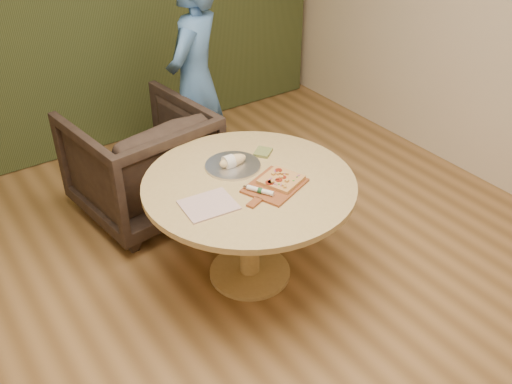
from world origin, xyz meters
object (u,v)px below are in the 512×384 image
object	(u,v)px
person_standing	(195,82)
flatbread_pizza	(281,180)
pizza_paddle	(274,186)
cutlery_roll	(260,190)
serving_tray	(233,166)
bread_roll	(232,161)
armchair	(141,157)
pedestal_table	(249,200)

from	to	relation	value
person_standing	flatbread_pizza	bearing A→B (deg)	45.08
pizza_paddle	flatbread_pizza	distance (m)	0.07
cutlery_roll	person_standing	distance (m)	1.49
cutlery_roll	serving_tray	distance (m)	0.37
flatbread_pizza	serving_tray	bearing A→B (deg)	111.86
bread_roll	pizza_paddle	bearing A→B (deg)	-76.98
armchair	pizza_paddle	bearing A→B (deg)	97.86
pizza_paddle	cutlery_roll	bearing A→B (deg)	167.42
pizza_paddle	flatbread_pizza	xyz separation A→B (m)	(0.06, 0.01, 0.02)
pizza_paddle	person_standing	xyz separation A→B (m)	(0.27, 1.42, 0.12)
pedestal_table	cutlery_roll	distance (m)	0.24
serving_tray	cutlery_roll	bearing A→B (deg)	-96.63
pizza_paddle	serving_tray	xyz separation A→B (m)	(-0.07, 0.35, -0.00)
bread_roll	person_standing	distance (m)	1.13
serving_tray	armchair	world-z (taller)	armchair
bread_roll	armchair	size ratio (longest dim) A/B	0.20
pedestal_table	flatbread_pizza	bearing A→B (deg)	-41.44
pedestal_table	serving_tray	world-z (taller)	serving_tray
serving_tray	person_standing	bearing A→B (deg)	72.25
pizza_paddle	bread_roll	distance (m)	0.36
pedestal_table	flatbread_pizza	xyz separation A→B (m)	(0.15, -0.13, 0.17)
flatbread_pizza	cutlery_roll	distance (m)	0.18
pizza_paddle	pedestal_table	bearing A→B (deg)	99.40
flatbread_pizza	bread_roll	distance (m)	0.36
flatbread_pizza	person_standing	distance (m)	1.43
pedestal_table	bread_roll	bearing A→B (deg)	88.99
pedestal_table	armchair	bearing A→B (deg)	102.49
pizza_paddle	serving_tray	size ratio (longest dim) A/B	1.33
armchair	person_standing	size ratio (longest dim) A/B	0.54
serving_tray	armchair	xyz separation A→B (m)	(-0.26, 0.90, -0.28)
pizza_paddle	bread_roll	size ratio (longest dim) A/B	2.46
cutlery_roll	pizza_paddle	bearing A→B (deg)	-21.18
cutlery_roll	bread_roll	world-z (taller)	bread_roll
person_standing	serving_tray	bearing A→B (deg)	35.81
flatbread_pizza	cutlery_roll	bearing A→B (deg)	-170.27
pedestal_table	bread_roll	distance (m)	0.28
bread_roll	armchair	xyz separation A→B (m)	(-0.25, 0.90, -0.32)
pizza_paddle	flatbread_pizza	bearing A→B (deg)	-9.06
serving_tray	pizza_paddle	bearing A→B (deg)	-78.38
pedestal_table	pizza_paddle	world-z (taller)	pizza_paddle
person_standing	armchair	bearing A→B (deg)	-20.00
pedestal_table	cutlery_roll	xyz separation A→B (m)	(-0.03, -0.16, 0.17)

